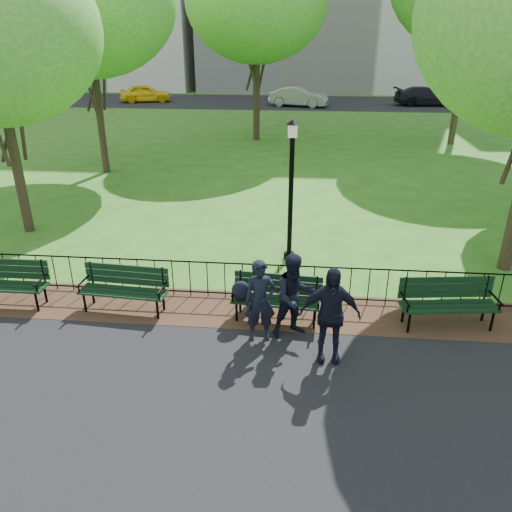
# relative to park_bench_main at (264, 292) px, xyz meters

# --- Properties ---
(ground) EXTENTS (120.00, 120.00, 0.00)m
(ground) POSITION_rel_park_bench_main_xyz_m (0.46, -1.19, -0.64)
(ground) COLOR #2C681B
(asphalt_path) EXTENTS (60.00, 9.20, 0.01)m
(asphalt_path) POSITION_rel_park_bench_main_xyz_m (0.46, -4.59, -0.64)
(asphalt_path) COLOR black
(asphalt_path) RESTS_ON ground
(dirt_strip) EXTENTS (60.00, 1.60, 0.01)m
(dirt_strip) POSITION_rel_park_bench_main_xyz_m (0.46, 0.31, -0.63)
(dirt_strip) COLOR #3A2618
(dirt_strip) RESTS_ON ground
(far_street) EXTENTS (70.00, 9.00, 0.01)m
(far_street) POSITION_rel_park_bench_main_xyz_m (0.46, 33.81, -0.64)
(far_street) COLOR black
(far_street) RESTS_ON ground
(iron_fence) EXTENTS (24.06, 0.06, 1.00)m
(iron_fence) POSITION_rel_park_bench_main_xyz_m (0.46, 0.81, -0.14)
(iron_fence) COLOR black
(iron_fence) RESTS_ON ground
(park_bench_main) EXTENTS (1.90, 0.73, 1.06)m
(park_bench_main) POSITION_rel_park_bench_main_xyz_m (0.00, 0.00, 0.00)
(park_bench_main) COLOR black
(park_bench_main) RESTS_ON ground
(park_bench_left_a) EXTENTS (1.93, 0.73, 1.08)m
(park_bench_left_a) POSITION_rel_park_bench_main_xyz_m (-3.02, 0.13, -0.03)
(park_bench_left_a) COLOR black
(park_bench_left_a) RESTS_ON ground
(park_bench_left_b) EXTENTS (1.97, 0.63, 1.11)m
(park_bench_left_b) POSITION_rel_park_bench_main_xyz_m (-5.76, 0.13, -0.01)
(park_bench_left_b) COLOR black
(park_bench_left_b) RESTS_ON ground
(park_bench_right_a) EXTENTS (2.01, 0.84, 1.11)m
(park_bench_right_a) POSITION_rel_park_bench_main_xyz_m (3.76, 0.14, -0.01)
(park_bench_right_a) COLOR black
(park_bench_right_a) RESTS_ON ground
(lamppost) EXTENTS (0.33, 0.33, 3.65)m
(lamppost) POSITION_rel_park_bench_main_xyz_m (0.43, 3.13, 1.35)
(lamppost) COLOR black
(lamppost) RESTS_ON ground
(tree_far_c) EXTENTS (7.13, 7.13, 9.94)m
(tree_far_c) POSITION_rel_park_bench_main_xyz_m (-1.88, 18.50, 6.26)
(tree_far_c) COLOR #2D2116
(tree_far_c) RESTS_ON ground
(person_left) EXTENTS (0.67, 0.50, 1.68)m
(person_left) POSITION_rel_park_bench_main_xyz_m (-0.01, -0.75, 0.21)
(person_left) COLOR black
(person_left) RESTS_ON asphalt_path
(person_mid) EXTENTS (0.95, 0.75, 1.74)m
(person_mid) POSITION_rel_park_bench_main_xyz_m (0.64, -0.53, 0.24)
(person_mid) COLOR black
(person_mid) RESTS_ON asphalt_path
(person_right) EXTENTS (1.11, 0.48, 1.87)m
(person_right) POSITION_rel_park_bench_main_xyz_m (1.29, -1.29, 0.31)
(person_right) COLOR black
(person_right) RESTS_ON asphalt_path
(taxi) EXTENTS (4.39, 2.63, 1.40)m
(taxi) POSITION_rel_park_bench_main_xyz_m (-12.45, 32.95, 0.07)
(taxi) COLOR yellow
(taxi) RESTS_ON far_street
(sedan_silver) EXTENTS (4.76, 2.57, 1.49)m
(sedan_silver) POSITION_rel_park_bench_main_xyz_m (0.22, 31.48, 0.11)
(sedan_silver) COLOR #A1A4A9
(sedan_silver) RESTS_ON far_street
(sedan_dark) EXTENTS (5.01, 2.38, 1.41)m
(sedan_dark) POSITION_rel_park_bench_main_xyz_m (10.20, 33.00, 0.08)
(sedan_dark) COLOR black
(sedan_dark) RESTS_ON far_street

